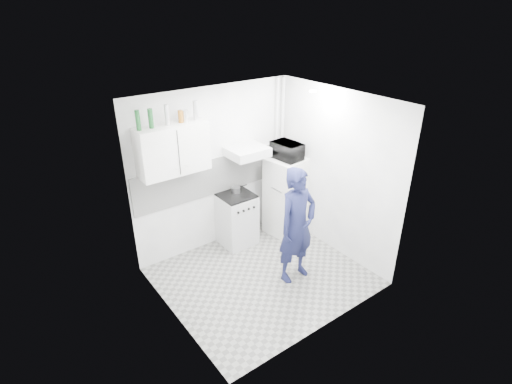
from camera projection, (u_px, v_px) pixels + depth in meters
floor at (262, 276)px, 5.93m from camera, size 2.80×2.80×0.00m
ceiling at (264, 102)px, 4.79m from camera, size 2.80×2.80×0.00m
wall_back at (215, 169)px, 6.26m from camera, size 2.80×0.00×2.80m
wall_left at (167, 231)px, 4.61m from camera, size 0.00×2.60×2.60m
wall_right at (336, 174)px, 6.11m from camera, size 0.00×2.60×2.60m
person at (297, 226)px, 5.57m from camera, size 0.64×0.43×1.73m
stove at (237, 219)px, 6.58m from camera, size 0.54×0.54×0.87m
fridge at (286, 196)px, 6.80m from camera, size 0.65×0.65×1.37m
stove_top at (236, 195)px, 6.38m from camera, size 0.52×0.52×0.03m
saucepan at (236, 189)px, 6.44m from camera, size 0.15×0.15×0.09m
microwave at (287, 151)px, 6.43m from camera, size 0.52×0.38×0.27m
bottle_a at (138, 120)px, 5.05m from camera, size 0.06×0.06×0.26m
bottle_b at (151, 118)px, 5.14m from camera, size 0.07×0.07×0.25m
bottle_d at (167, 115)px, 5.26m from camera, size 0.06×0.06×0.28m
canister_a at (181, 116)px, 5.38m from camera, size 0.07×0.07×0.17m
canister_b at (185, 116)px, 5.42m from camera, size 0.08×0.08×0.16m
bottle_e at (195, 110)px, 5.49m from camera, size 0.07×0.07×0.26m
upper_cabinet at (173, 149)px, 5.49m from camera, size 1.00×0.35×0.70m
range_hood at (247, 152)px, 6.20m from camera, size 0.60×0.50×0.14m
backsplash at (216, 176)px, 6.29m from camera, size 2.74×0.03×0.60m
pipe_a at (282, 154)px, 6.90m from camera, size 0.05×0.05×2.60m
pipe_b at (276, 155)px, 6.83m from camera, size 0.04×0.04×2.60m
ceiling_spot_fixture at (313, 91)px, 5.48m from camera, size 0.10×0.10×0.02m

